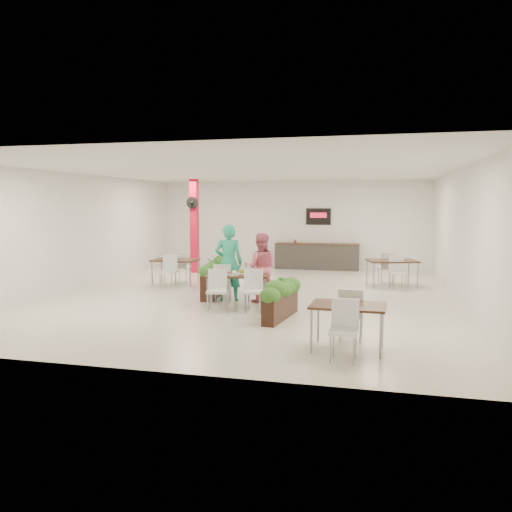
{
  "coord_description": "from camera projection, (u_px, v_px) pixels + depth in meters",
  "views": [
    {
      "loc": [
        3.1,
        -12.32,
        2.37
      ],
      "look_at": [
        0.25,
        -0.6,
        1.1
      ],
      "focal_mm": 35.0,
      "sensor_mm": 36.0,
      "label": 1
    }
  ],
  "objects": [
    {
      "name": "side_table_c",
      "position": [
        348.0,
        312.0,
        8.04
      ],
      "size": [
        1.23,
        1.64,
        0.92
      ],
      "rotation": [
        0.0,
        0.0,
        -0.05
      ],
      "color": "black",
      "rests_on": "ground"
    },
    {
      "name": "main_table",
      "position": [
        237.0,
        279.0,
        11.47
      ],
      "size": [
        1.53,
        1.82,
        0.92
      ],
      "rotation": [
        0.0,
        0.0,
        0.19
      ],
      "color": "black",
      "rests_on": "ground"
    },
    {
      "name": "diner_woman",
      "position": [
        261.0,
        268.0,
        11.99
      ],
      "size": [
        0.91,
        0.77,
        1.67
      ],
      "primitive_type": "imported",
      "rotation": [
        0.0,
        0.0,
        3.33
      ],
      "color": "#DF637F",
      "rests_on": "ground"
    },
    {
      "name": "side_table_b",
      "position": [
        392.0,
        264.0,
        14.37
      ],
      "size": [
        1.55,
        1.67,
        0.92
      ],
      "rotation": [
        0.0,
        0.0,
        0.26
      ],
      "color": "black",
      "rests_on": "ground"
    },
    {
      "name": "diner_man",
      "position": [
        229.0,
        263.0,
        12.17
      ],
      "size": [
        0.76,
        0.57,
        1.87
      ],
      "primitive_type": "imported",
      "rotation": [
        0.0,
        0.0,
        3.33
      ],
      "color": "#27AB85",
      "rests_on": "ground"
    },
    {
      "name": "service_counter",
      "position": [
        317.0,
        256.0,
        18.06
      ],
      "size": [
        3.0,
        0.64,
        2.2
      ],
      "color": "#2E2C29",
      "rests_on": "ground"
    },
    {
      "name": "planter_right",
      "position": [
        281.0,
        296.0,
        10.27
      ],
      "size": [
        0.57,
        1.67,
        0.87
      ],
      "rotation": [
        0.0,
        0.0,
        1.44
      ],
      "color": "black",
      "rests_on": "ground"
    },
    {
      "name": "room_shell",
      "position": [
        252.0,
        218.0,
        12.67
      ],
      "size": [
        10.1,
        12.1,
        3.22
      ],
      "color": "white",
      "rests_on": "ground"
    },
    {
      "name": "planter_left",
      "position": [
        215.0,
        276.0,
        12.9
      ],
      "size": [
        0.55,
        1.99,
        1.04
      ],
      "rotation": [
        0.0,
        0.0,
        1.66
      ],
      "color": "black",
      "rests_on": "ground"
    },
    {
      "name": "ground",
      "position": [
        252.0,
        296.0,
        12.88
      ],
      "size": [
        12.0,
        12.0,
        0.0
      ],
      "primitive_type": "plane",
      "color": "beige",
      "rests_on": "ground"
    },
    {
      "name": "red_column",
      "position": [
        194.0,
        225.0,
        17.08
      ],
      "size": [
        0.4,
        0.41,
        3.2
      ],
      "color": "red",
      "rests_on": "ground"
    },
    {
      "name": "side_table_a",
      "position": [
        175.0,
        263.0,
        14.58
      ],
      "size": [
        1.31,
        1.64,
        0.92
      ],
      "rotation": [
        0.0,
        0.0,
        0.04
      ],
      "color": "black",
      "rests_on": "ground"
    }
  ]
}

